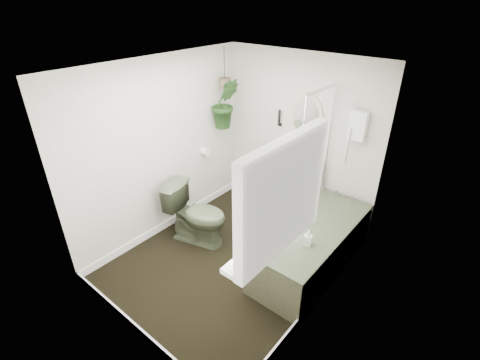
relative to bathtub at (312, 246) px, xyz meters
The scene contains 22 objects.
floor 0.99m from the bathtub, 147.99° to the right, with size 2.30×2.80×0.02m, color black.
ceiling 2.23m from the bathtub, 147.99° to the right, with size 2.30×2.80×0.02m, color white.
wall_back 1.49m from the bathtub, 131.32° to the left, with size 2.30×0.02×2.30m, color silver.
wall_front 2.24m from the bathtub, 112.73° to the right, with size 2.30×0.02×2.30m, color silver.
wall_left 2.20m from the bathtub, 165.69° to the right, with size 0.02×2.80×2.30m, color silver.
wall_right 1.06m from the bathtub, 54.25° to the right, with size 0.02×2.80×2.30m, color silver.
skirting 0.97m from the bathtub, 147.99° to the right, with size 2.30×2.80×0.10m, color white.
bathtub is the anchor object (origin of this frame).
bath_screen 1.15m from the bathtub, 123.96° to the left, with size 0.04×0.72×1.40m, color silver, non-canonical shape.
shower_box 1.51m from the bathtub, 90.00° to the left, with size 0.20×0.10×0.35m, color white.
oval_mirror 1.65m from the bathtub, 128.92° to the left, with size 0.46×0.03×0.62m, color #C0B794.
wall_sconce 1.79m from the bathtub, 142.04° to the left, with size 0.04×0.04×0.22m, color black.
toilet_roll_holder 2.01m from the bathtub, behind, with size 0.11×0.11×0.11m, color white.
window_recess 1.84m from the bathtub, 76.41° to the right, with size 0.08×1.00×0.90m, color white.
window_sill 1.54m from the bathtub, 79.61° to the right, with size 0.18×1.00×0.04m, color white.
window_blinds 1.83m from the bathtub, 78.46° to the right, with size 0.01×0.86×0.76m, color white.
toilet 1.49m from the bathtub, 160.67° to the right, with size 0.45×0.79×0.80m, color #424B34.
pedestal_sink 1.03m from the bathtub, 134.42° to the left, with size 0.58×0.50×1.00m, color #424B34, non-canonical shape.
sill_plant 1.41m from the bathtub, 78.45° to the right, with size 0.20×0.18×0.23m, color black.
hanging_plant 2.23m from the bathtub, 164.02° to the left, with size 0.38×0.31×0.69m, color black.
soap_bottle 0.51m from the bathtub, 72.97° to the right, with size 0.08×0.08×0.18m, color #332B2B.
hanging_pot 2.41m from the bathtub, 164.02° to the left, with size 0.16×0.16×0.12m, color brown.
Camera 1 is at (2.18, -2.50, 2.93)m, focal length 26.00 mm.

